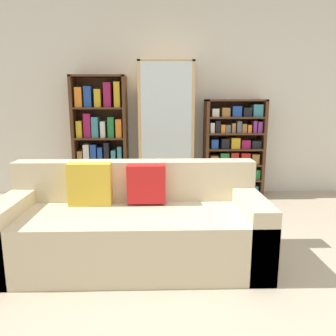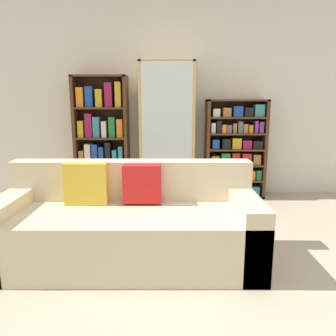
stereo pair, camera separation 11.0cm
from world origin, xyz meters
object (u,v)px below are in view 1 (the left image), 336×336
at_px(wine_bottle, 214,193).
at_px(display_cabinet, 166,131).
at_px(couch, 133,226).
at_px(bookshelf_left, 101,141).
at_px(bookshelf_right, 234,150).

bearing_deg(wine_bottle, display_cabinet, 148.08).
xyz_separation_m(couch, wine_bottle, (0.93, 1.51, -0.15)).
height_order(bookshelf_left, display_cabinet, display_cabinet).
xyz_separation_m(bookshelf_right, wine_bottle, (-0.33, -0.40, -0.50)).
height_order(bookshelf_left, wine_bottle, bookshelf_left).
height_order(couch, wine_bottle, couch).
bearing_deg(bookshelf_right, couch, -123.50).
bearing_deg(couch, wine_bottle, 58.48).
relative_size(bookshelf_left, display_cabinet, 0.90).
height_order(display_cabinet, wine_bottle, display_cabinet).
xyz_separation_m(display_cabinet, wine_bottle, (0.61, -0.38, -0.78)).
bearing_deg(display_cabinet, bookshelf_right, 0.95).
distance_m(bookshelf_left, wine_bottle, 1.69).
bearing_deg(couch, display_cabinet, 80.51).
bearing_deg(bookshelf_right, wine_bottle, -130.28).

